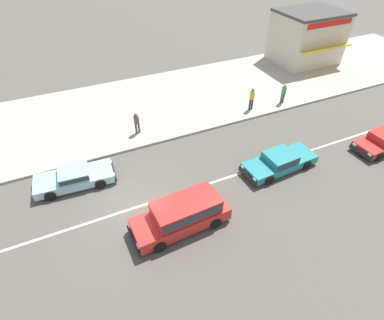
{
  "coord_description": "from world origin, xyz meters",
  "views": [
    {
      "loc": [
        -1.71,
        -10.55,
        11.94
      ],
      "look_at": [
        3.7,
        1.41,
        0.8
      ],
      "focal_mm": 28.0,
      "sensor_mm": 36.0,
      "label": 1
    }
  ],
  "objects": [
    {
      "name": "pedestrian_near_clock",
      "position": [
        1.85,
        6.28,
        1.04
      ],
      "size": [
        0.34,
        0.34,
        1.54
      ],
      "color": "#4C4238",
      "rests_on": "kerb_strip"
    },
    {
      "name": "pedestrian_mid_kerb",
      "position": [
        13.32,
        5.59,
        1.05
      ],
      "size": [
        0.34,
        0.34,
        1.56
      ],
      "color": "#4C4238",
      "rests_on": "kerb_strip"
    },
    {
      "name": "minivan_red_0",
      "position": [
        1.68,
        -2.02,
        0.84
      ],
      "size": [
        4.84,
        2.01,
        1.56
      ],
      "color": "red",
      "rests_on": "ground"
    },
    {
      "name": "sedan_pale_blue_4",
      "position": [
        -2.68,
        3.08,
        0.53
      ],
      "size": [
        4.41,
        2.03,
        1.06
      ],
      "color": "#93C6D6",
      "rests_on": "ground"
    },
    {
      "name": "sedan_teal_1",
      "position": [
        8.47,
        -0.51,
        0.53
      ],
      "size": [
        4.66,
        1.96,
        1.06
      ],
      "color": "teal",
      "rests_on": "ground"
    },
    {
      "name": "shopfront_mid_block",
      "position": [
        20.4,
        11.7,
        2.46
      ],
      "size": [
        5.9,
        5.48,
        4.62
      ],
      "color": "beige",
      "rests_on": "kerb_strip"
    },
    {
      "name": "lane_centre_stripe",
      "position": [
        0.0,
        0.0,
        0.0
      ],
      "size": [
        50.4,
        0.14,
        0.01
      ],
      "primitive_type": "cube",
      "color": "silver",
      "rests_on": "ground"
    },
    {
      "name": "ground_plane",
      "position": [
        0.0,
        0.0,
        0.0
      ],
      "size": [
        160.0,
        160.0,
        0.0
      ],
      "primitive_type": "plane",
      "color": "#544F47"
    },
    {
      "name": "hatchback_red_2",
      "position": [
        15.66,
        -1.63,
        0.59
      ],
      "size": [
        3.61,
        1.85,
        1.1
      ],
      "color": "red",
      "rests_on": "ground"
    },
    {
      "name": "pedestrian_by_shop",
      "position": [
        10.54,
        5.76,
        1.15
      ],
      "size": [
        0.34,
        0.34,
        1.72
      ],
      "color": "#232838",
      "rests_on": "kerb_strip"
    },
    {
      "name": "kerb_strip",
      "position": [
        0.0,
        9.71,
        0.07
      ],
      "size": [
        68.0,
        10.0,
        0.15
      ],
      "primitive_type": "cube",
      "color": "#ADA393",
      "rests_on": "ground"
    }
  ]
}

